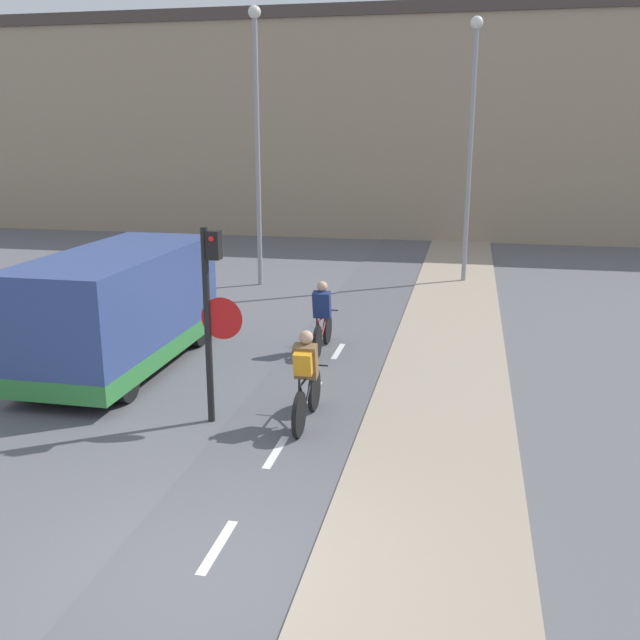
% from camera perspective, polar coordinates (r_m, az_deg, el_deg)
% --- Properties ---
extents(ground_plane, '(120.00, 120.00, 0.00)m').
position_cam_1_polar(ground_plane, '(8.12, -9.46, -19.45)').
color(ground_plane, '#5B5B60').
extents(bike_lane, '(2.14, 60.00, 0.02)m').
position_cam_1_polar(bike_lane, '(8.11, -9.45, -19.38)').
color(bike_lane, '#56565B').
rests_on(bike_lane, ground_plane).
extents(sidewalk_strip, '(2.40, 60.00, 0.05)m').
position_cam_1_polar(sidewalk_strip, '(7.68, 7.76, -21.36)').
color(sidewalk_strip, gray).
rests_on(sidewalk_strip, ground_plane).
extents(building_row_background, '(60.00, 5.20, 9.52)m').
position_cam_1_polar(building_row_background, '(32.99, 7.63, 15.17)').
color(building_row_background, gray).
rests_on(building_row_background, ground_plane).
extents(traffic_light_pole, '(0.67, 0.25, 3.15)m').
position_cam_1_polar(traffic_light_pole, '(11.16, -8.64, 1.25)').
color(traffic_light_pole, black).
rests_on(traffic_light_pole, ground_plane).
extents(street_lamp_far, '(0.36, 0.36, 7.92)m').
position_cam_1_polar(street_lamp_far, '(21.39, -5.07, 15.39)').
color(street_lamp_far, gray).
rests_on(street_lamp_far, ground_plane).
extents(street_lamp_sidewalk, '(0.36, 0.36, 7.70)m').
position_cam_1_polar(street_lamp_sidewalk, '(22.17, 12.01, 14.82)').
color(street_lamp_sidewalk, gray).
rests_on(street_lamp_sidewalk, ground_plane).
extents(cyclist_near, '(0.46, 1.81, 1.56)m').
position_cam_1_polar(cyclist_near, '(11.28, -1.12, -4.92)').
color(cyclist_near, black).
rests_on(cyclist_near, ground_plane).
extents(cyclist_far, '(0.46, 1.74, 1.52)m').
position_cam_1_polar(cyclist_far, '(15.02, 0.18, -0.04)').
color(cyclist_far, black).
rests_on(cyclist_far, ground_plane).
extents(van, '(2.08, 5.22, 2.32)m').
position_cam_1_polar(van, '(14.40, -15.73, 0.66)').
color(van, '#334784').
rests_on(van, ground_plane).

